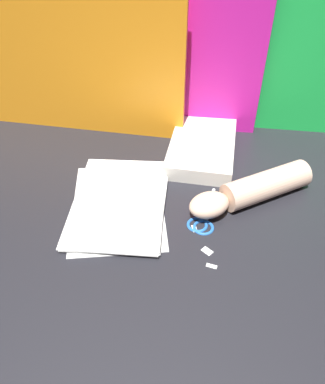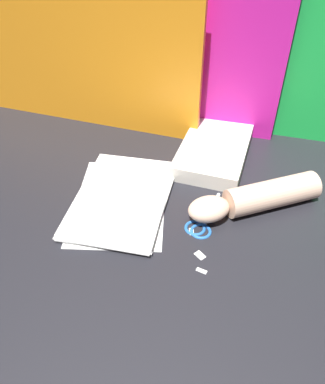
# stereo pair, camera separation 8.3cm
# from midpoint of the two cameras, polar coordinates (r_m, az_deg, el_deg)

# --- Properties ---
(ground_plane) EXTENTS (6.00, 6.00, 0.00)m
(ground_plane) POSITION_cam_midpoint_polar(r_m,az_deg,el_deg) (0.88, -2.09, -2.17)
(ground_plane) COLOR black
(backdrop_panel_left) EXTENTS (0.83, 0.18, 0.40)m
(backdrop_panel_left) POSITION_cam_midpoint_polar(r_m,az_deg,el_deg) (1.17, -13.37, 19.51)
(backdrop_panel_left) COLOR orange
(backdrop_panel_left) RESTS_ON ground_plane
(backdrop_panel_center) EXTENTS (0.64, 0.10, 0.46)m
(backdrop_panel_center) POSITION_cam_midpoint_polar(r_m,az_deg,el_deg) (1.10, 2.93, 20.74)
(backdrop_panel_center) COLOR #D81E9E
(backdrop_panel_center) RESTS_ON ground_plane
(backdrop_panel_right) EXTENTS (0.85, 0.14, 0.52)m
(backdrop_panel_right) POSITION_cam_midpoint_polar(r_m,az_deg,el_deg) (1.10, 17.72, 20.66)
(backdrop_panel_right) COLOR green
(backdrop_panel_right) RESTS_ON ground_plane
(paper_stack) EXTENTS (0.24, 0.33, 0.02)m
(paper_stack) POSITION_cam_midpoint_polar(r_m,az_deg,el_deg) (0.89, -3.60, -1.08)
(paper_stack) COLOR white
(paper_stack) RESTS_ON ground_plane
(book_closed) EXTENTS (0.22, 0.30, 0.04)m
(book_closed) POSITION_cam_midpoint_polar(r_m,az_deg,el_deg) (1.04, 10.12, 6.09)
(book_closed) COLOR silver
(book_closed) RESTS_ON ground_plane
(scissors) EXTENTS (0.14, 0.16, 0.01)m
(scissors) POSITION_cam_midpoint_polar(r_m,az_deg,el_deg) (0.85, 9.32, -4.57)
(scissors) COLOR silver
(scissors) RESTS_ON ground_plane
(hand_forearm) EXTENTS (0.32, 0.20, 0.07)m
(hand_forearm) POSITION_cam_midpoint_polar(r_m,az_deg,el_deg) (0.89, 16.75, -0.95)
(hand_forearm) COLOR beige
(hand_forearm) RESTS_ON ground_plane
(paper_scrap_near) EXTENTS (0.03, 0.03, 0.00)m
(paper_scrap_near) POSITION_cam_midpoint_polar(r_m,az_deg,el_deg) (0.79, 8.79, -9.64)
(paper_scrap_near) COLOR white
(paper_scrap_near) RESTS_ON ground_plane
(paper_scrap_mid) EXTENTS (0.02, 0.02, 0.00)m
(paper_scrap_mid) POSITION_cam_midpoint_polar(r_m,az_deg,el_deg) (0.76, 9.15, -11.91)
(paper_scrap_mid) COLOR white
(paper_scrap_mid) RESTS_ON ground_plane
(paper_scrap_far) EXTENTS (0.01, 0.02, 0.00)m
(paper_scrap_far) POSITION_cam_midpoint_polar(r_m,az_deg,el_deg) (0.83, 7.33, -6.11)
(paper_scrap_far) COLOR white
(paper_scrap_far) RESTS_ON ground_plane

